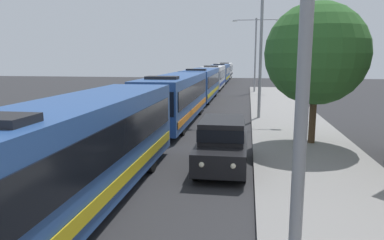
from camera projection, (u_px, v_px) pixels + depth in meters
bus_lead at (80, 149)px, 10.13m from camera, size 2.58×12.11×3.21m
bus_second_in_line at (176, 97)px, 23.39m from camera, size 2.58×12.42×3.21m
bus_middle at (201, 83)px, 36.01m from camera, size 2.58×11.86×3.21m
bus_fourth_in_line at (214, 76)px, 48.71m from camera, size 2.58×11.23×3.21m
bus_rear at (220, 73)px, 60.89m from camera, size 2.58×11.02×3.21m
bus_tail_end at (225, 70)px, 73.42m from camera, size 2.58×10.92×3.21m
white_suv at (222, 142)px, 13.77m from camera, size 1.86×4.54×1.90m
streetlamp_near at (307, 8)px, 5.10m from camera, size 5.85×0.28×7.70m
streetlamp_mid at (261, 38)px, 23.92m from camera, size 5.63×0.28×8.83m
streetlamp_far at (256, 48)px, 42.87m from camera, size 5.54×0.28×8.62m
roadside_tree at (316, 54)px, 16.75m from camera, size 4.75×4.75×6.61m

